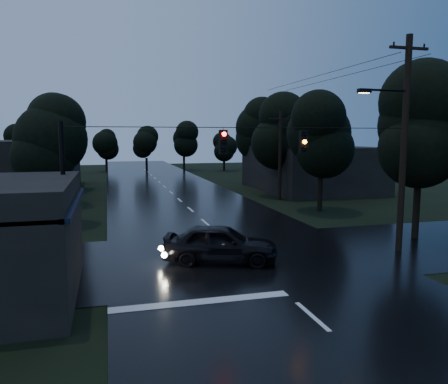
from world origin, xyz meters
name	(u,v)px	position (x,y,z in m)	size (l,w,h in m)	color
main_road	(180,200)	(0.00, 30.00, 0.00)	(12.00, 120.00, 0.02)	black
cross_street	(243,256)	(0.00, 12.00, 0.00)	(60.00, 9.00, 0.02)	black
building_far_right	(310,168)	(14.00, 34.00, 2.20)	(10.00, 14.00, 4.40)	black
building_far_left	(22,166)	(-14.00, 40.00, 2.50)	(10.00, 16.00, 5.00)	black
utility_pole_main	(402,140)	(7.41, 11.00, 5.26)	(3.50, 0.30, 10.00)	black
utility_pole_far	(280,155)	(8.30, 28.00, 3.88)	(2.00, 0.30, 7.50)	black
anchor_pole_left	(64,200)	(-7.50, 11.00, 3.00)	(0.18, 0.18, 6.00)	black
span_signals	(263,141)	(0.56, 10.99, 5.24)	(15.00, 0.37, 1.12)	black
tree_corner_near	(421,125)	(10.00, 13.00, 5.99)	(4.48, 4.48, 9.44)	black
tree_left_a	(53,139)	(-9.00, 22.00, 5.24)	(3.92, 3.92, 8.26)	black
tree_left_b	(57,134)	(-9.60, 30.00, 5.62)	(4.20, 4.20, 8.85)	black
tree_left_c	(61,130)	(-10.20, 40.00, 5.99)	(4.48, 4.48, 9.44)	black
tree_right_a	(322,134)	(9.00, 22.00, 5.62)	(4.20, 4.20, 8.85)	black
tree_right_b	(286,130)	(9.60, 30.00, 5.99)	(4.48, 4.48, 9.44)	black
tree_right_c	(255,128)	(10.20, 40.00, 6.37)	(4.76, 4.76, 10.03)	black
car	(220,243)	(-1.24, 11.29, 0.84)	(1.98, 4.92, 1.67)	black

